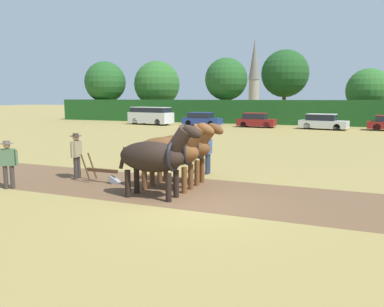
# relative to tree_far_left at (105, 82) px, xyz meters

# --- Properties ---
(ground_plane) EXTENTS (240.00, 240.00, 0.00)m
(ground_plane) POSITION_rel_tree_far_left_xyz_m (26.44, -35.47, -5.17)
(ground_plane) COLOR #998447
(plowed_furrow_strip) EXTENTS (22.97, 4.37, 0.01)m
(plowed_furrow_strip) POSITION_rel_tree_far_left_xyz_m (21.54, -34.02, -5.17)
(plowed_furrow_strip) COLOR brown
(plowed_furrow_strip) RESTS_ON ground
(hedgerow) EXTENTS (63.33, 1.39, 2.79)m
(hedgerow) POSITION_rel_tree_far_left_xyz_m (26.44, -1.71, -3.78)
(hedgerow) COLOR #1E511E
(hedgerow) RESTS_ON ground
(tree_far_left) EXTENTS (5.67, 5.67, 8.02)m
(tree_far_left) POSITION_rel_tree_far_left_xyz_m (0.00, 0.00, 0.00)
(tree_far_left) COLOR #423323
(tree_far_left) RESTS_ON ground
(tree_left) EXTENTS (6.37, 6.37, 8.09)m
(tree_left) POSITION_rel_tree_far_left_xyz_m (6.76, 2.59, -0.28)
(tree_left) COLOR #4C3823
(tree_left) RESTS_ON ground
(tree_center_left) EXTENTS (5.22, 5.22, 7.91)m
(tree_center_left) POSITION_rel_tree_far_left_xyz_m (17.39, 0.17, 0.11)
(tree_center_left) COLOR #423323
(tree_center_left) RESTS_ON ground
(tree_center) EXTENTS (5.75, 5.75, 8.83)m
(tree_center) POSITION_rel_tree_far_left_xyz_m (24.21, 2.37, 0.77)
(tree_center) COLOR #4C3823
(tree_center) RESTS_ON ground
(tree_center_right) EXTENTS (5.01, 5.01, 6.38)m
(tree_center_right) POSITION_rel_tree_far_left_xyz_m (33.66, 2.67, -1.31)
(tree_center_right) COLOR #4C3823
(tree_center_right) RESTS_ON ground
(church_spire) EXTENTS (2.28, 2.28, 14.83)m
(church_spire) POSITION_rel_tree_far_left_xyz_m (14.47, 31.75, 2.59)
(church_spire) COLOR gray
(church_spire) RESTS_ON ground
(draft_horse_lead_left) EXTENTS (2.83, 1.02, 2.35)m
(draft_horse_lead_left) POSITION_rel_tree_far_left_xyz_m (25.07, -35.20, -3.89)
(draft_horse_lead_left) COLOR black
(draft_horse_lead_left) RESTS_ON ground
(draft_horse_lead_right) EXTENTS (2.91, 1.06, 2.34)m
(draft_horse_lead_right) POSITION_rel_tree_far_left_xyz_m (25.08, -34.09, -3.88)
(draft_horse_lead_right) COLOR brown
(draft_horse_lead_right) RESTS_ON ground
(draft_horse_trail_left) EXTENTS (2.87, 0.98, 2.26)m
(draft_horse_trail_left) POSITION_rel_tree_far_left_xyz_m (25.10, -32.97, -3.89)
(draft_horse_trail_left) COLOR brown
(draft_horse_trail_left) RESTS_ON ground
(plow) EXTENTS (1.53, 0.47, 1.13)m
(plow) POSITION_rel_tree_far_left_xyz_m (22.49, -34.04, -4.86)
(plow) COLOR #4C331E
(plow) RESTS_ON ground
(farmer_at_plow) EXTENTS (0.43, 0.67, 1.73)m
(farmer_at_plow) POSITION_rel_tree_far_left_xyz_m (21.08, -33.78, -4.16)
(farmer_at_plow) COLOR #38332D
(farmer_at_plow) RESTS_ON ground
(farmer_beside_team) EXTENTS (0.22, 0.66, 1.62)m
(farmer_beside_team) POSITION_rel_tree_far_left_xyz_m (25.43, -31.18, -4.24)
(farmer_beside_team) COLOR #28334C
(farmer_beside_team) RESTS_ON ground
(farmer_onlooker_left) EXTENTS (0.56, 0.41, 1.64)m
(farmer_onlooker_left) POSITION_rel_tree_far_left_xyz_m (19.95, -35.92, -4.23)
(farmer_onlooker_left) COLOR #38332D
(farmer_onlooker_left) RESTS_ON ground
(parked_van) EXTENTS (5.46, 2.84, 1.99)m
(parked_van) POSITION_rel_tree_far_left_xyz_m (10.60, -7.09, -4.14)
(parked_van) COLOR silver
(parked_van) RESTS_ON ground
(parked_car_left) EXTENTS (4.29, 2.02, 1.47)m
(parked_car_left) POSITION_rel_tree_far_left_xyz_m (16.60, -6.67, -4.47)
(parked_car_left) COLOR navy
(parked_car_left) RESTS_ON ground
(parked_car_center_left) EXTENTS (3.95, 2.03, 1.48)m
(parked_car_center_left) POSITION_rel_tree_far_left_xyz_m (22.56, -6.58, -4.46)
(parked_car_center_left) COLOR maroon
(parked_car_center_left) RESTS_ON ground
(parked_car_center) EXTENTS (4.69, 2.63, 1.50)m
(parked_car_center) POSITION_rel_tree_far_left_xyz_m (29.12, -7.01, -4.45)
(parked_car_center) COLOR silver
(parked_car_center) RESTS_ON ground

